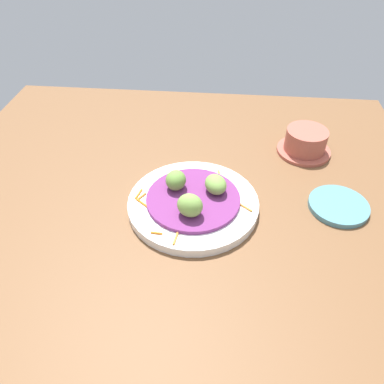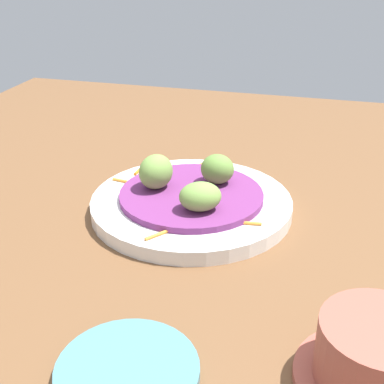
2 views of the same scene
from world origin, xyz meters
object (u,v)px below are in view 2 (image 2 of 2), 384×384
object	(u,v)px
guac_scoop_left	(200,197)
terracotta_bowl	(377,359)
guac_scoop_right	(156,172)
main_plate	(191,204)
guac_scoop_center	(218,168)
side_plate_small	(127,372)

from	to	relation	value
guac_scoop_left	terracotta_bowl	world-z (taller)	guac_scoop_left
guac_scoop_right	main_plate	bearing A→B (deg)	-91.99
main_plate	guac_scoop_left	world-z (taller)	guac_scoop_left
guac_scoop_center	guac_scoop_right	size ratio (longest dim) A/B	0.91
guac_scoop_right	terracotta_bowl	world-z (taller)	guac_scoop_right
guac_scoop_right	terracotta_bowl	distance (cm)	37.20
guac_scoop_center	terracotta_bowl	world-z (taller)	guac_scoop_center
guac_scoop_center	terracotta_bowl	size ratio (longest dim) A/B	0.35
terracotta_bowl	guac_scoop_center	bearing A→B (deg)	33.85
guac_scoop_center	side_plate_small	xyz separation A→B (cm)	(-33.80, -0.00, -4.22)
guac_scoop_center	terracotta_bowl	xyz separation A→B (cm)	(-29.31, -19.66, -1.96)
guac_scoop_left	guac_scoop_right	distance (cm)	8.53
main_plate	side_plate_small	bearing A→B (deg)	-174.97
guac_scoop_left	terracotta_bowl	xyz separation A→B (cm)	(-20.81, -19.95, -1.72)
guac_scoop_left	guac_scoop_right	world-z (taller)	guac_scoop_right
guac_scoop_center	side_plate_small	size ratio (longest dim) A/B	0.37
guac_scoop_center	terracotta_bowl	distance (cm)	35.35
guac_scoop_right	side_plate_small	world-z (taller)	guac_scoop_right
main_plate	guac_scoop_center	size ratio (longest dim) A/B	5.87
guac_scoop_left	guac_scoop_center	world-z (taller)	guac_scoop_center
side_plate_small	terracotta_bowl	xyz separation A→B (cm)	(4.49, -19.65, 2.26)
guac_scoop_right	guac_scoop_left	bearing A→B (deg)	-121.99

